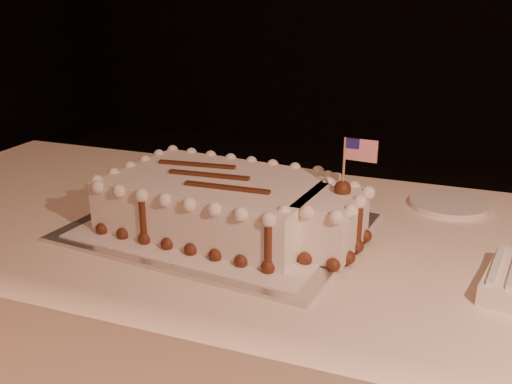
% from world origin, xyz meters
% --- Properties ---
extents(cake_board, '(0.59, 0.46, 0.01)m').
position_xyz_m(cake_board, '(-0.36, 0.56, 0.75)').
color(cake_board, beige).
rests_on(cake_board, banquet_table).
extents(doily, '(0.52, 0.42, 0.00)m').
position_xyz_m(doily, '(-0.36, 0.56, 0.76)').
color(doily, white).
rests_on(doily, cake_board).
extents(sheet_cake, '(0.53, 0.34, 0.20)m').
position_xyz_m(sheet_cake, '(-0.33, 0.56, 0.81)').
color(sheet_cake, white).
rests_on(sheet_cake, doily).
extents(side_plate, '(0.17, 0.17, 0.01)m').
position_xyz_m(side_plate, '(0.06, 0.85, 0.76)').
color(side_plate, white).
rests_on(side_plate, banquet_table).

